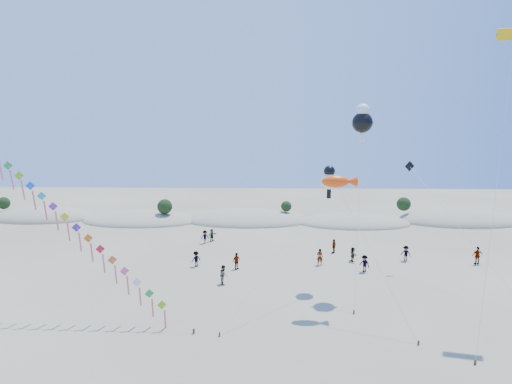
% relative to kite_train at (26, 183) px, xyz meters
% --- Properties ---
extents(dune_ridge, '(145.30, 11.49, 5.57)m').
position_rel_kite_train_xyz_m(dune_ridge, '(15.76, 32.35, -9.90)').
color(dune_ridge, tan).
rests_on(dune_ridge, ground).
extents(kite_train, '(24.38, 6.52, 19.29)m').
position_rel_kite_train_xyz_m(kite_train, '(0.00, 0.00, 0.00)').
color(kite_train, '#3F2D1E').
rests_on(kite_train, ground).
extents(fish_kite, '(5.89, 6.45, 10.50)m').
position_rel_kite_train_xyz_m(fish_kite, '(23.42, 1.45, -0.02)').
color(fish_kite, '#3F2D1E').
rests_on(fish_kite, ground).
extents(cartoon_kite_low, '(9.36, 10.70, 10.83)m').
position_rel_kite_train_xyz_m(cartoon_kite_low, '(23.28, 6.18, -0.39)').
color(cartoon_kite_low, '#3F2D1E').
rests_on(cartoon_kite_low, ground).
extents(cartoon_kite_high, '(2.33, 6.40, 16.08)m').
position_rel_kite_train_xyz_m(cartoon_kite_high, '(25.86, 5.64, 4.67)').
color(cartoon_kite_high, '#3F2D1E').
rests_on(cartoon_kite_high, ground).
extents(dark_kite, '(6.53, 11.95, 10.82)m').
position_rel_kite_train_xyz_m(dark_kite, '(33.56, 8.56, -2.46)').
color(dark_kite, '#3F2D1E').
rests_on(dark_kite, ground).
extents(beachgoers, '(30.58, 15.75, 1.87)m').
position_rel_kite_train_xyz_m(beachgoers, '(21.56, 13.09, -9.18)').
color(beachgoers, slate).
rests_on(beachgoers, ground).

